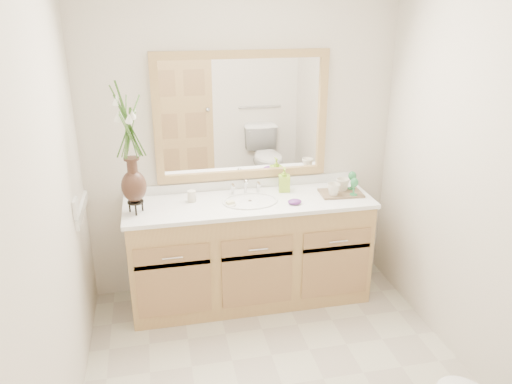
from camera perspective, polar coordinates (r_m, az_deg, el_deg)
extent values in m
cube|color=beige|center=(3.85, -1.62, 5.68)|extent=(2.40, 0.02, 2.40)
cube|color=beige|center=(1.61, 16.66, -19.26)|extent=(2.40, 0.02, 2.40)
cube|color=beige|center=(2.62, -22.72, -3.63)|extent=(0.02, 2.60, 2.40)
cube|color=beige|center=(3.18, 24.91, 0.27)|extent=(0.02, 2.60, 2.40)
cube|color=tan|center=(3.89, -0.72, -6.87)|extent=(1.80, 0.55, 0.80)
cube|color=white|center=(3.71, -0.75, -1.20)|extent=(1.84, 0.57, 0.03)
ellipsoid|color=white|center=(3.71, -0.69, -1.89)|extent=(0.38, 0.30, 0.12)
cylinder|color=silver|center=(3.83, -1.23, 0.65)|extent=(0.02, 0.02, 0.11)
cylinder|color=silver|center=(3.82, -2.70, 0.33)|extent=(0.02, 0.02, 0.08)
cylinder|color=silver|center=(3.86, 0.23, 0.55)|extent=(0.02, 0.02, 0.08)
cube|color=white|center=(3.79, -1.60, 8.61)|extent=(1.20, 0.01, 0.85)
cube|color=tan|center=(3.71, -1.65, 15.47)|extent=(1.32, 0.04, 0.06)
cube|color=tan|center=(3.90, -1.52, 2.05)|extent=(1.32, 0.04, 0.06)
cube|color=tan|center=(3.72, -11.26, 7.99)|extent=(0.06, 0.04, 0.85)
cube|color=tan|center=(3.94, 7.57, 8.93)|extent=(0.06, 0.04, 0.85)
cube|color=white|center=(3.39, -19.92, -1.71)|extent=(0.02, 0.12, 0.12)
cylinder|color=black|center=(3.57, -13.61, -1.11)|extent=(0.11, 0.11, 0.01)
ellipsoid|color=#332116|center=(3.52, -13.77, 0.65)|extent=(0.17, 0.17, 0.22)
cylinder|color=#332116|center=(3.48, -13.97, 2.84)|extent=(0.07, 0.07, 0.10)
cylinder|color=#4C7A33|center=(3.41, -14.36, 7.04)|extent=(0.06, 0.06, 0.40)
cylinder|color=beige|center=(3.71, -7.35, -0.48)|extent=(0.06, 0.06, 0.08)
cylinder|color=beige|center=(3.63, -2.96, -1.41)|extent=(0.09, 0.09, 0.01)
cube|color=beige|center=(3.62, -2.97, -1.20)|extent=(0.06, 0.05, 0.02)
imported|color=#99C92F|center=(3.87, 3.24, 1.31)|extent=(0.09, 0.09, 0.17)
ellipsoid|color=#5C2775|center=(3.65, 4.44, -1.11)|extent=(0.12, 0.10, 0.04)
cube|color=brown|center=(3.88, 9.67, -0.13)|extent=(0.33, 0.23, 0.02)
imported|color=beige|center=(3.80, 8.86, 0.35)|extent=(0.12, 0.11, 0.10)
imported|color=beige|center=(3.90, 9.89, 0.87)|extent=(0.13, 0.13, 0.10)
cylinder|color=#287A41|center=(3.84, 11.08, -0.27)|extent=(0.06, 0.06, 0.01)
cylinder|color=#287A41|center=(3.83, 11.12, 0.32)|extent=(0.01, 0.01, 0.09)
ellipsoid|color=#287A41|center=(3.81, 11.18, 1.08)|extent=(0.06, 0.06, 0.07)
cylinder|color=#287A41|center=(3.96, 10.85, 0.41)|extent=(0.06, 0.06, 0.01)
cylinder|color=#287A41|center=(3.95, 10.89, 1.02)|extent=(0.01, 0.01, 0.09)
ellipsoid|color=#287A41|center=(3.93, 10.95, 1.80)|extent=(0.06, 0.06, 0.08)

